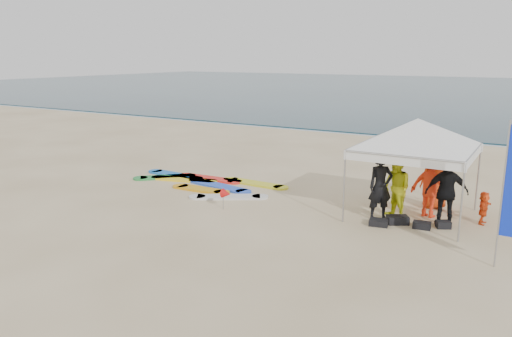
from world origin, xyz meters
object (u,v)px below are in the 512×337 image
object	(u,v)px
person_seated	(484,208)
surfboard_spread	(205,183)
marker_pennant	(226,194)
person_yellow	(396,188)
person_black_b	(447,192)
person_orange_a	(431,185)
person_orange_b	(436,179)
person_black_a	(380,187)
canopy_tent	(418,119)

from	to	relation	value
person_seated	surfboard_spread	size ratio (longest dim) A/B	0.16
marker_pennant	person_yellow	bearing A→B (deg)	20.71
person_black_b	surfboard_spread	xyz separation A→B (m)	(-8.27, 0.39, -0.91)
person_orange_a	person_black_b	bearing A→B (deg)	142.67
person_yellow	person_seated	xyz separation A→B (m)	(2.20, 0.79, -0.44)
person_black_b	person_orange_b	world-z (taller)	person_black_b
person_orange_a	person_black_b	xyz separation A→B (m)	(0.54, -0.66, 0.02)
person_orange_a	marker_pennant	size ratio (longest dim) A/B	2.91
person_orange_a	marker_pennant	xyz separation A→B (m)	(-5.33, -2.44, -0.43)
person_black_a	canopy_tent	bearing A→B (deg)	6.39
surfboard_spread	person_black_a	bearing A→B (deg)	-6.22
person_seated	canopy_tent	size ratio (longest dim) A/B	0.21
person_black_b	canopy_tent	world-z (taller)	canopy_tent
person_black_b	person_orange_b	xyz separation A→B (m)	(-0.58, 1.55, -0.04)
person_seated	person_yellow	bearing A→B (deg)	112.02
person_seated	canopy_tent	distance (m)	3.00
marker_pennant	person_orange_b	bearing A→B (deg)	32.18
person_seated	surfboard_spread	distance (m)	9.16
person_orange_b	person_seated	size ratio (longest dim) A/B	1.99
person_orange_a	canopy_tent	world-z (taller)	canopy_tent
person_orange_a	surfboard_spread	bearing A→B (deg)	14.95
person_orange_a	person_seated	size ratio (longest dim) A/B	2.04
person_orange_b	surfboard_spread	world-z (taller)	person_orange_b
person_orange_a	person_seated	xyz separation A→B (m)	(1.41, 0.08, -0.47)
canopy_tent	surfboard_spread	size ratio (longest dim) A/B	0.77
person_black_b	person_seated	bearing A→B (deg)	-159.47
person_black_b	person_orange_b	size ratio (longest dim) A/B	1.04
person_orange_b	surfboard_spread	bearing A→B (deg)	-6.80
person_black_b	marker_pennant	size ratio (longest dim) A/B	2.96
marker_pennant	person_orange_a	bearing A→B (deg)	24.56
person_seated	canopy_tent	world-z (taller)	canopy_tent
person_black_b	surfboard_spread	world-z (taller)	person_black_b
person_orange_a	surfboard_spread	size ratio (longest dim) A/B	0.34
person_orange_b	marker_pennant	world-z (taller)	person_orange_b
person_yellow	surfboard_spread	world-z (taller)	person_yellow
person_orange_b	marker_pennant	size ratio (longest dim) A/B	2.84
canopy_tent	marker_pennant	world-z (taller)	canopy_tent
person_yellow	person_orange_b	size ratio (longest dim) A/B	0.99
surfboard_spread	person_seated	bearing A→B (deg)	2.13
person_black_b	marker_pennant	xyz separation A→B (m)	(-5.88, -1.78, -0.45)
person_yellow	marker_pennant	xyz separation A→B (m)	(-4.55, -1.72, -0.40)
person_seated	surfboard_spread	bearing A→B (deg)	94.33
person_black_a	person_seated	bearing A→B (deg)	-18.46
person_black_a	person_seated	size ratio (longest dim) A/B	2.08
person_yellow	surfboard_spread	distance (m)	7.01
person_orange_a	marker_pennant	world-z (taller)	person_orange_a
person_yellow	person_orange_b	world-z (taller)	person_orange_b
person_orange_a	person_black_b	world-z (taller)	person_black_b
person_yellow	person_orange_b	xyz separation A→B (m)	(0.75, 1.61, 0.01)
person_black_b	surfboard_spread	size ratio (longest dim) A/B	0.34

